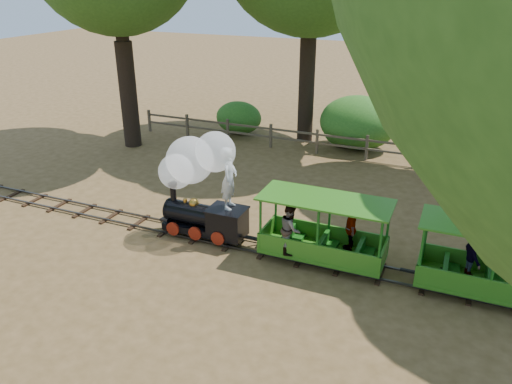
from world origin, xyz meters
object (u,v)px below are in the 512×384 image
at_px(locomotive, 198,177).
at_px(carriage_rear, 489,268).
at_px(fence, 342,143).
at_px(carriage_front, 320,235).

relative_size(locomotive, carriage_rear, 0.97).
height_order(locomotive, fence, locomotive).
distance_m(carriage_front, carriage_rear, 3.86).
bearing_deg(carriage_front, fence, 100.18).
xyz_separation_m(carriage_front, carriage_rear, (3.86, 0.07, -0.04)).
distance_m(locomotive, fence, 8.25).
xyz_separation_m(locomotive, carriage_front, (3.42, -0.11, -0.96)).
distance_m(locomotive, carriage_rear, 7.35).
xyz_separation_m(carriage_rear, fence, (-5.30, 7.97, -0.16)).
bearing_deg(locomotive, carriage_rear, -0.35).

